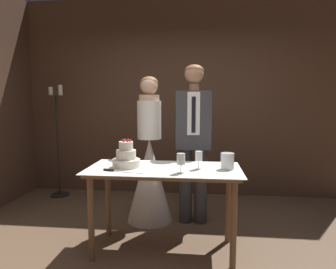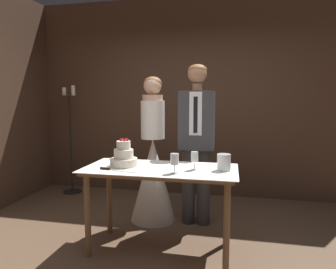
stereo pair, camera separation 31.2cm
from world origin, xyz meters
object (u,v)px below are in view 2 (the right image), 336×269
at_px(bride, 153,168).
at_px(candle_stand, 71,143).
at_px(tiered_cake, 124,157).
at_px(hurricane_candle, 224,163).
at_px(cake_table, 160,179).
at_px(cake_knife, 111,169).
at_px(wine_glass_middle, 195,157).
at_px(groom, 197,136).
at_px(wine_glass_near, 175,160).

distance_m(bride, candle_stand, 1.71).
xyz_separation_m(tiered_cake, hurricane_candle, (0.95, 0.02, -0.02)).
bearing_deg(tiered_cake, hurricane_candle, 1.09).
bearing_deg(cake_table, bride, 110.01).
bearing_deg(cake_knife, tiered_cake, 85.17).
bearing_deg(cake_table, candle_stand, 140.11).
xyz_separation_m(hurricane_candle, bride, (-0.85, 0.69, -0.25)).
relative_size(cake_table, candle_stand, 0.86).
xyz_separation_m(wine_glass_middle, groom, (-0.07, 0.72, 0.11)).
distance_m(cake_table, wine_glass_middle, 0.39).
xyz_separation_m(cake_knife, wine_glass_near, (0.58, 0.01, 0.11)).
xyz_separation_m(tiered_cake, wine_glass_near, (0.53, -0.18, 0.03)).
height_order(cake_knife, wine_glass_near, wine_glass_near).
distance_m(wine_glass_near, hurricane_candle, 0.46).
bearing_deg(cake_table, wine_glass_middle, -0.94).
relative_size(cake_knife, hurricane_candle, 2.52).
bearing_deg(bride, wine_glass_near, -64.14).
bearing_deg(wine_glass_middle, cake_table, 179.06).
bearing_deg(wine_glass_near, wine_glass_middle, 48.15).
bearing_deg(candle_stand, tiered_cake, -46.31).
bearing_deg(hurricane_candle, cake_knife, -168.32).
bearing_deg(cake_table, hurricane_candle, 1.98).
distance_m(wine_glass_middle, bride, 0.97).
bearing_deg(groom, wine_glass_near, -95.66).
height_order(hurricane_candle, candle_stand, candle_stand).
bearing_deg(candle_stand, wine_glass_near, -40.45).
bearing_deg(candle_stand, groom, -20.83).
bearing_deg(candle_stand, cake_knife, -50.79).
distance_m(cake_knife, hurricane_candle, 1.02).
bearing_deg(cake_knife, wine_glass_middle, 24.59).
height_order(tiered_cake, wine_glass_near, tiered_cake).
xyz_separation_m(groom, candle_stand, (-2.04, 0.78, -0.26)).
height_order(tiered_cake, cake_knife, tiered_cake).
height_order(wine_glass_middle, hurricane_candle, wine_glass_middle).
xyz_separation_m(cake_table, bride, (-0.26, 0.71, -0.07)).
height_order(cake_table, bride, bride).
xyz_separation_m(cake_table, tiered_cake, (-0.36, 0.00, 0.20)).
distance_m(cake_knife, bride, 0.93).
xyz_separation_m(hurricane_candle, groom, (-0.33, 0.69, 0.16)).
height_order(wine_glass_near, bride, bride).
distance_m(tiered_cake, candle_stand, 2.06).
xyz_separation_m(wine_glass_middle, hurricane_candle, (0.26, 0.03, -0.05)).
bearing_deg(wine_glass_near, bride, 115.86).
xyz_separation_m(cake_knife, candle_stand, (-1.37, 1.67, -0.04)).
height_order(cake_table, wine_glass_near, wine_glass_near).
relative_size(wine_glass_near, bride, 0.10).
height_order(cake_table, hurricane_candle, hurricane_candle).
distance_m(wine_glass_middle, candle_stand, 2.58).
bearing_deg(wine_glass_middle, hurricane_candle, 5.58).
xyz_separation_m(cake_table, groom, (0.26, 0.71, 0.33)).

